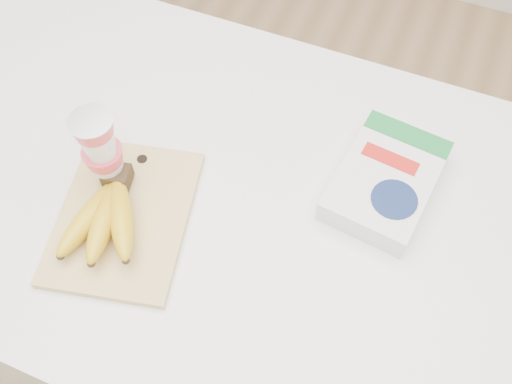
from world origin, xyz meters
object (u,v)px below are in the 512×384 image
at_px(bananas, 106,215).
at_px(yogurt_stack, 101,149).
at_px(cutting_board, 124,217).
at_px(cereal_box, 386,180).
at_px(table, 204,278).

relative_size(bananas, yogurt_stack, 1.21).
bearing_deg(yogurt_stack, cutting_board, -46.33).
bearing_deg(cutting_board, bananas, -138.39).
height_order(bananas, cereal_box, bananas).
bearing_deg(table, yogurt_stack, -150.75).
relative_size(table, yogurt_stack, 7.37).
relative_size(cutting_board, yogurt_stack, 1.80).
xyz_separation_m(cutting_board, cereal_box, (0.42, 0.25, 0.02)).
bearing_deg(cereal_box, yogurt_stack, -152.10).
xyz_separation_m(table, yogurt_stack, (-0.12, -0.07, 0.59)).
bearing_deg(cutting_board, yogurt_stack, 120.84).
relative_size(table, cutting_board, 4.09).
height_order(bananas, yogurt_stack, yogurt_stack).
relative_size(bananas, cereal_box, 0.80).
bearing_deg(bananas, table, 62.91).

